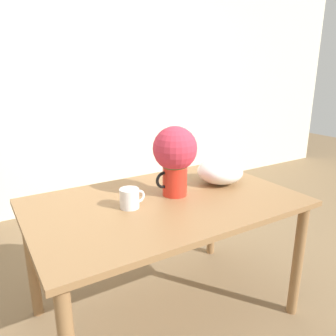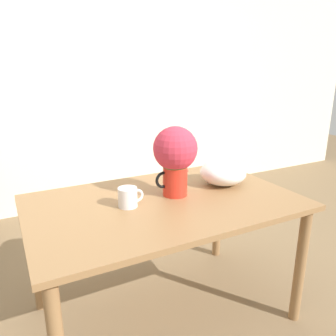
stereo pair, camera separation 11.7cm
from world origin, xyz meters
The scene contains 6 objects.
ground_plane centered at (0.00, 0.00, 0.00)m, with size 12.00×12.00×0.00m, color #7F6647.
wall_back centered at (0.00, 1.92, 1.30)m, with size 8.00×0.05×2.60m.
table centered at (0.12, 0.01, 0.64)m, with size 1.44×0.91×0.73m.
flower_vase centered at (0.21, 0.05, 0.97)m, with size 0.24×0.24×0.39m.
coffee_mug centered at (-0.08, 0.01, 0.79)m, with size 0.14×0.10×0.10m.
white_bowl centered at (0.56, 0.07, 0.81)m, with size 0.28×0.28×0.15m.
Camera 1 is at (-0.73, -1.41, 1.42)m, focal length 35.00 mm.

